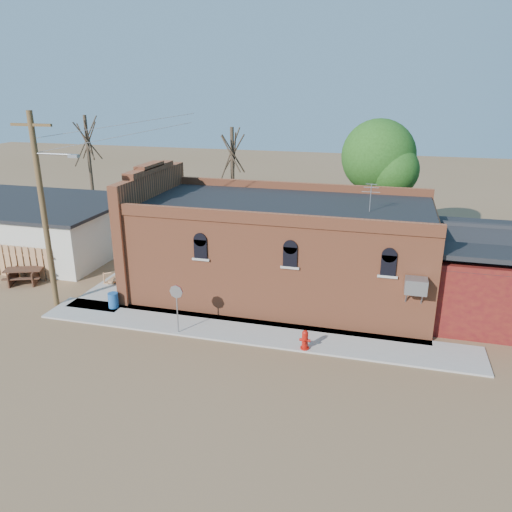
% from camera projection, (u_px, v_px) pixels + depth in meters
% --- Properties ---
extents(ground, '(120.00, 120.00, 0.00)m').
position_uv_depth(ground, '(209.00, 338.00, 20.87)').
color(ground, brown).
rests_on(ground, ground).
extents(sidewalk_south, '(19.00, 2.20, 0.08)m').
position_uv_depth(sidewalk_south, '(249.00, 331.00, 21.31)').
color(sidewalk_south, '#9E9991').
rests_on(sidewalk_south, ground).
extents(sidewalk_west, '(2.60, 10.00, 0.08)m').
position_uv_depth(sidewalk_west, '(140.00, 273.00, 27.87)').
color(sidewalk_west, '#9E9991').
rests_on(sidewalk_west, ground).
extents(brick_bar, '(16.40, 7.97, 6.30)m').
position_uv_depth(brick_bar, '(277.00, 248.00, 24.71)').
color(brick_bar, '#A95433').
rests_on(brick_bar, ground).
extents(red_shed, '(5.40, 6.40, 4.30)m').
position_uv_depth(red_shed, '(491.00, 267.00, 22.33)').
color(red_shed, '#550E13').
rests_on(red_shed, ground).
extents(wood_fence, '(5.20, 0.10, 1.80)m').
position_uv_depth(wood_fence, '(11.00, 261.00, 27.17)').
color(wood_fence, '#AC754D').
rests_on(wood_fence, ground).
extents(utility_pole, '(3.12, 0.26, 9.00)m').
position_uv_depth(utility_pole, '(44.00, 208.00, 22.39)').
color(utility_pole, brown).
rests_on(utility_pole, ground).
extents(tree_bare_near, '(2.80, 2.80, 7.65)m').
position_uv_depth(tree_bare_near, '(232.00, 152.00, 31.50)').
color(tree_bare_near, '#473A29').
rests_on(tree_bare_near, ground).
extents(tree_bare_far, '(2.80, 2.80, 8.16)m').
position_uv_depth(tree_bare_far, '(87.00, 139.00, 34.98)').
color(tree_bare_far, '#473A29').
rests_on(tree_bare_far, ground).
extents(tree_leafy, '(4.40, 4.40, 8.15)m').
position_uv_depth(tree_leafy, '(378.00, 156.00, 29.77)').
color(tree_leafy, '#473A29').
rests_on(tree_leafy, ground).
extents(fire_hydrant, '(0.45, 0.41, 0.81)m').
position_uv_depth(fire_hydrant, '(305.00, 340.00, 19.71)').
color(fire_hydrant, '#A31009').
rests_on(fire_hydrant, sidewalk_south).
extents(stop_sign, '(0.58, 0.08, 2.15)m').
position_uv_depth(stop_sign, '(176.00, 296.00, 20.63)').
color(stop_sign, gray).
rests_on(stop_sign, sidewalk_south).
extents(trash_barrel, '(0.61, 0.61, 0.72)m').
position_uv_depth(trash_barrel, '(113.00, 300.00, 23.39)').
color(trash_barrel, '#1C4D8D').
rests_on(trash_barrel, sidewalk_west).
extents(picnic_table, '(2.28, 2.01, 0.79)m').
position_uv_depth(picnic_table, '(24.00, 274.00, 26.45)').
color(picnic_table, '#492B1D').
rests_on(picnic_table, ground).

